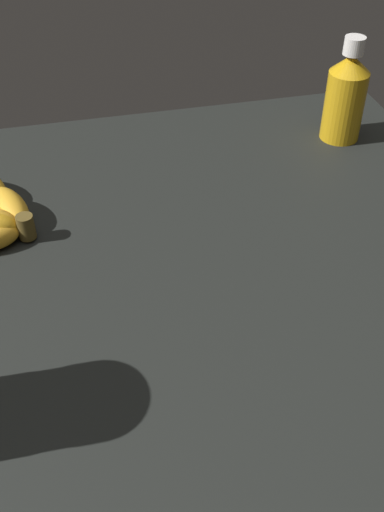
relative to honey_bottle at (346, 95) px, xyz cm
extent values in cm
cube|color=black|center=(-30.27, -25.35, -8.73)|extent=(81.80, 78.67, 4.40)
ellipsoid|color=gold|center=(-46.75, -9.53, -4.73)|extent=(6.36, 8.80, 3.60)
ellipsoid|color=gold|center=(-47.64, -10.93, -5.08)|extent=(6.34, 6.59, 2.92)
cylinder|color=brown|center=(-44.98, -13.90, -4.74)|extent=(2.00, 2.00, 3.00)
cylinder|color=gold|center=(0.00, 0.00, -1.58)|extent=(5.63, 5.63, 9.90)
cone|color=gold|center=(0.00, 0.00, 4.62)|extent=(5.63, 5.63, 2.51)
cylinder|color=white|center=(0.00, 0.00, 7.05)|extent=(2.81, 2.81, 2.35)
camera|label=1|loc=(-39.32, -72.46, 38.06)|focal=42.93mm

